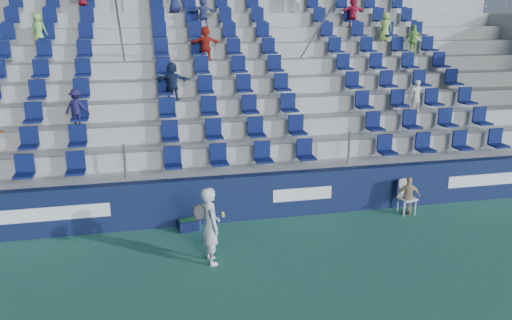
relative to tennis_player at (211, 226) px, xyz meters
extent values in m
plane|color=#2E6D55|center=(1.20, -0.96, -0.86)|extent=(70.00, 70.00, 0.00)
cube|color=#111A3E|center=(1.20, 2.19, -0.26)|extent=(24.00, 0.30, 1.20)
cube|color=white|center=(-3.80, 2.03, -0.24)|extent=(3.20, 0.02, 0.34)
cube|color=white|center=(2.70, 2.03, -0.24)|extent=(1.60, 0.02, 0.34)
cube|color=white|center=(8.20, 2.03, -0.24)|extent=(2.40, 0.02, 0.34)
cube|color=#A9A9A4|center=(1.20, 2.76, -0.26)|extent=(24.00, 0.85, 1.20)
cube|color=#A9A9A4|center=(1.20, 3.61, -0.01)|extent=(24.00, 0.85, 1.70)
cube|color=#A9A9A4|center=(1.20, 4.46, 0.24)|extent=(24.00, 0.85, 2.20)
cube|color=#A9A9A4|center=(1.20, 5.31, 0.49)|extent=(24.00, 0.85, 2.70)
cube|color=#A9A9A4|center=(1.20, 6.16, 0.74)|extent=(24.00, 0.85, 3.20)
cube|color=#A9A9A4|center=(1.20, 7.01, 0.99)|extent=(24.00, 0.85, 3.70)
cube|color=#A9A9A4|center=(1.20, 7.86, 1.24)|extent=(24.00, 0.85, 4.20)
cube|color=#A9A9A4|center=(1.20, 8.71, 1.49)|extent=(24.00, 0.85, 4.70)
cube|color=#A9A9A4|center=(1.20, 9.56, 1.74)|extent=(24.00, 0.85, 5.20)
cube|color=#A9A9A4|center=(1.20, 10.24, 2.24)|extent=(24.00, 0.50, 6.20)
cube|color=#0C1648|center=(1.20, 2.76, 0.69)|extent=(16.05, 0.50, 0.70)
cube|color=#0C1648|center=(1.20, 3.61, 1.19)|extent=(16.05, 0.50, 0.70)
cube|color=#0C1648|center=(1.20, 4.46, 1.69)|extent=(16.05, 0.50, 0.70)
cube|color=#0C1648|center=(1.20, 5.31, 2.19)|extent=(16.05, 0.50, 0.70)
cube|color=#0C1648|center=(1.20, 6.16, 2.69)|extent=(16.05, 0.50, 0.70)
cube|color=#0C1648|center=(1.20, 7.01, 3.19)|extent=(16.05, 0.50, 0.70)
cube|color=#0C1648|center=(1.20, 7.86, 3.69)|extent=(16.05, 0.50, 0.70)
cube|color=#0C1648|center=(1.20, 8.71, 4.19)|extent=(16.05, 0.50, 0.70)
cube|color=#0C1648|center=(1.20, 9.56, 4.69)|extent=(16.05, 0.50, 0.70)
cylinder|color=gray|center=(-1.80, 6.16, 3.49)|extent=(0.06, 7.68, 4.55)
cylinder|color=gray|center=(4.20, 6.16, 3.49)|extent=(0.06, 7.68, 4.55)
imported|color=silver|center=(7.13, 4.41, 1.84)|extent=(0.39, 0.29, 1.00)
imported|color=#9CCB51|center=(7.61, 7.81, 3.86)|extent=(0.56, 0.43, 1.04)
imported|color=#C41A3F|center=(6.66, 8.66, 4.39)|extent=(1.04, 0.40, 1.10)
imported|color=#7FCA50|center=(-4.41, 7.81, 3.85)|extent=(0.57, 0.46, 1.01)
imported|color=#182648|center=(-0.40, 5.26, 2.40)|extent=(1.09, 0.52, 1.13)
imported|color=#3D4887|center=(0.98, 8.66, 4.37)|extent=(1.03, 0.48, 1.07)
imported|color=#84CC51|center=(8.33, 6.96, 3.40)|extent=(0.69, 0.38, 1.12)
imported|color=#1C1745|center=(-3.05, 4.41, 1.86)|extent=(0.76, 0.58, 1.04)
imported|color=#B12217|center=(0.83, 6.96, 3.39)|extent=(1.02, 0.33, 1.10)
imported|color=silver|center=(0.00, 0.00, 0.00)|extent=(0.50, 0.68, 1.72)
cylinder|color=navy|center=(-0.25, -0.25, 0.13)|extent=(0.03, 0.03, 0.28)
torus|color=black|center=(-0.25, -0.25, 0.43)|extent=(0.30, 0.17, 0.28)
plane|color=#262626|center=(-0.25, -0.25, 0.43)|extent=(0.30, 0.16, 0.29)
sphere|color=gold|center=(0.25, -0.20, 0.28)|extent=(0.07, 0.07, 0.07)
sphere|color=gold|center=(0.25, -0.14, 0.31)|extent=(0.07, 0.07, 0.07)
cube|color=white|center=(5.50, 1.59, -0.43)|extent=(0.49, 0.49, 0.04)
cube|color=white|center=(5.50, 1.78, -0.18)|extent=(0.41, 0.13, 0.51)
cylinder|color=white|center=(5.34, 1.42, -0.66)|extent=(0.03, 0.03, 0.41)
cylinder|color=white|center=(5.67, 1.42, -0.66)|extent=(0.03, 0.03, 0.41)
cylinder|color=white|center=(5.34, 1.76, -0.66)|extent=(0.03, 0.03, 0.41)
cylinder|color=white|center=(5.67, 1.76, -0.66)|extent=(0.03, 0.03, 0.41)
imported|color=tan|center=(5.50, 1.54, -0.34)|extent=(0.66, 0.43, 1.05)
cube|color=#10163C|center=(-0.35, 1.79, -0.73)|extent=(0.54, 0.41, 0.27)
cube|color=#1E662D|center=(-0.35, 1.79, -0.66)|extent=(0.44, 0.30, 0.16)
camera|label=1|loc=(-1.16, -9.78, 4.36)|focal=35.00mm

